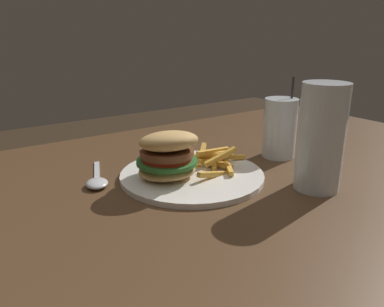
{
  "coord_description": "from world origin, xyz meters",
  "views": [
    {
      "loc": [
        0.26,
        0.37,
        1.04
      ],
      "look_at": [
        -0.12,
        -0.17,
        0.82
      ],
      "focal_mm": 35.0,
      "sensor_mm": 36.0,
      "label": 1
    }
  ],
  "objects_px": {
    "meal_plate_near": "(181,164)",
    "beer_glass": "(321,141)",
    "juice_glass": "(280,130)",
    "spoon": "(97,182)"
  },
  "relations": [
    {
      "from": "meal_plate_near",
      "to": "beer_glass",
      "type": "relative_size",
      "value": 1.46
    },
    {
      "from": "meal_plate_near",
      "to": "beer_glass",
      "type": "xyz_separation_m",
      "value": [
        -0.17,
        0.16,
        0.05
      ]
    },
    {
      "from": "beer_glass",
      "to": "juice_glass",
      "type": "distance_m",
      "value": 0.18
    },
    {
      "from": "meal_plate_near",
      "to": "spoon",
      "type": "bearing_deg",
      "value": -26.17
    },
    {
      "from": "beer_glass",
      "to": "juice_glass",
      "type": "xyz_separation_m",
      "value": [
        -0.08,
        -0.16,
        -0.03
      ]
    },
    {
      "from": "spoon",
      "to": "meal_plate_near",
      "type": "bearing_deg",
      "value": 84.61
    },
    {
      "from": "juice_glass",
      "to": "beer_glass",
      "type": "bearing_deg",
      "value": 64.63
    },
    {
      "from": "beer_glass",
      "to": "spoon",
      "type": "distance_m",
      "value": 0.4
    },
    {
      "from": "meal_plate_near",
      "to": "spoon",
      "type": "xyz_separation_m",
      "value": [
        0.14,
        -0.07,
        -0.03
      ]
    },
    {
      "from": "spoon",
      "to": "beer_glass",
      "type": "bearing_deg",
      "value": 74.25
    }
  ]
}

